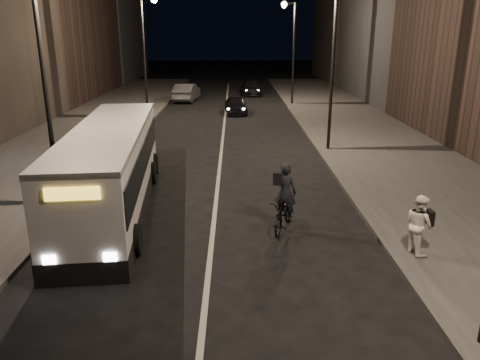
{
  "coord_description": "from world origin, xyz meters",
  "views": [
    {
      "loc": [
        0.7,
        -11.81,
        6.06
      ],
      "look_at": [
        0.87,
        2.43,
        1.5
      ],
      "focal_mm": 35.0,
      "sensor_mm": 36.0,
      "label": 1
    }
  ],
  "objects_px": {
    "cyclist_on_bicycle": "(284,208)",
    "car_far": "(251,88)",
    "streetlight_right_mid": "(328,46)",
    "city_bus": "(111,165)",
    "streetlight_right_far": "(291,40)",
    "car_mid": "(186,92)",
    "streetlight_left_far": "(147,41)",
    "car_near": "(236,105)",
    "streetlight_left_near": "(49,53)",
    "pedestrian_woman": "(419,224)"
  },
  "relations": [
    {
      "from": "cyclist_on_bicycle",
      "to": "pedestrian_woman",
      "type": "bearing_deg",
      "value": -9.74
    },
    {
      "from": "pedestrian_woman",
      "to": "streetlight_left_far",
      "type": "bearing_deg",
      "value": 9.25
    },
    {
      "from": "streetlight_left_near",
      "to": "pedestrian_woman",
      "type": "distance_m",
      "value": 12.58
    },
    {
      "from": "streetlight_right_far",
      "to": "city_bus",
      "type": "distance_m",
      "value": 25.97
    },
    {
      "from": "streetlight_right_mid",
      "to": "city_bus",
      "type": "distance_m",
      "value": 12.63
    },
    {
      "from": "streetlight_right_mid",
      "to": "streetlight_left_far",
      "type": "distance_m",
      "value": 14.62
    },
    {
      "from": "car_mid",
      "to": "streetlight_right_mid",
      "type": "bearing_deg",
      "value": 122.0
    },
    {
      "from": "cyclist_on_bicycle",
      "to": "streetlight_right_far",
      "type": "bearing_deg",
      "value": 102.81
    },
    {
      "from": "pedestrian_woman",
      "to": "car_far",
      "type": "bearing_deg",
      "value": -11.94
    },
    {
      "from": "streetlight_right_mid",
      "to": "car_mid",
      "type": "distance_m",
      "value": 21.09
    },
    {
      "from": "streetlight_left_near",
      "to": "car_near",
      "type": "bearing_deg",
      "value": 72.92
    },
    {
      "from": "pedestrian_woman",
      "to": "car_near",
      "type": "distance_m",
      "value": 24.52
    },
    {
      "from": "car_near",
      "to": "streetlight_right_mid",
      "type": "bearing_deg",
      "value": -75.19
    },
    {
      "from": "city_bus",
      "to": "car_far",
      "type": "bearing_deg",
      "value": 73.67
    },
    {
      "from": "streetlight_right_mid",
      "to": "streetlight_right_far",
      "type": "relative_size",
      "value": 1.0
    },
    {
      "from": "pedestrian_woman",
      "to": "car_near",
      "type": "bearing_deg",
      "value": -5.77
    },
    {
      "from": "streetlight_right_far",
      "to": "cyclist_on_bicycle",
      "type": "height_order",
      "value": "streetlight_right_far"
    },
    {
      "from": "streetlight_right_mid",
      "to": "cyclist_on_bicycle",
      "type": "xyz_separation_m",
      "value": [
        -3.08,
        -10.11,
        -4.61
      ]
    },
    {
      "from": "streetlight_right_mid",
      "to": "car_mid",
      "type": "height_order",
      "value": "streetlight_right_mid"
    },
    {
      "from": "streetlight_left_far",
      "to": "car_mid",
      "type": "relative_size",
      "value": 1.7
    },
    {
      "from": "pedestrian_woman",
      "to": "car_far",
      "type": "distance_m",
      "value": 35.14
    },
    {
      "from": "city_bus",
      "to": "car_mid",
      "type": "relative_size",
      "value": 2.31
    },
    {
      "from": "city_bus",
      "to": "car_far",
      "type": "xyz_separation_m",
      "value": [
        5.99,
        31.01,
        -0.92
      ]
    },
    {
      "from": "city_bus",
      "to": "car_mid",
      "type": "height_order",
      "value": "city_bus"
    },
    {
      "from": "streetlight_right_far",
      "to": "cyclist_on_bicycle",
      "type": "xyz_separation_m",
      "value": [
        -3.08,
        -26.11,
        -4.61
      ]
    },
    {
      "from": "car_near",
      "to": "streetlight_left_far",
      "type": "bearing_deg",
      "value": -168.29
    },
    {
      "from": "streetlight_right_mid",
      "to": "streetlight_right_far",
      "type": "xyz_separation_m",
      "value": [
        0.0,
        16.0,
        0.0
      ]
    },
    {
      "from": "streetlight_left_far",
      "to": "city_bus",
      "type": "distance_m",
      "value": 18.56
    },
    {
      "from": "city_bus",
      "to": "car_mid",
      "type": "bearing_deg",
      "value": 84.61
    },
    {
      "from": "streetlight_left_near",
      "to": "car_mid",
      "type": "bearing_deg",
      "value": 86.27
    },
    {
      "from": "streetlight_left_near",
      "to": "car_near",
      "type": "xyz_separation_m",
      "value": [
        6.13,
        19.95,
        -4.73
      ]
    },
    {
      "from": "streetlight_left_near",
      "to": "pedestrian_woman",
      "type": "relative_size",
      "value": 4.8
    },
    {
      "from": "car_mid",
      "to": "streetlight_left_far",
      "type": "bearing_deg",
      "value": 84.84
    },
    {
      "from": "car_mid",
      "to": "city_bus",
      "type": "bearing_deg",
      "value": 96.29
    },
    {
      "from": "city_bus",
      "to": "cyclist_on_bicycle",
      "type": "relative_size",
      "value": 4.87
    },
    {
      "from": "cyclist_on_bicycle",
      "to": "car_far",
      "type": "xyz_separation_m",
      "value": [
        0.14,
        33.03,
        -0.08
      ]
    },
    {
      "from": "streetlight_left_far",
      "to": "car_near",
      "type": "relative_size",
      "value": 2.17
    },
    {
      "from": "streetlight_left_far",
      "to": "cyclist_on_bicycle",
      "type": "bearing_deg",
      "value": -69.32
    },
    {
      "from": "streetlight_right_far",
      "to": "car_mid",
      "type": "xyz_separation_m",
      "value": [
        -8.93,
        2.55,
        -4.57
      ]
    },
    {
      "from": "streetlight_right_far",
      "to": "pedestrian_woman",
      "type": "xyz_separation_m",
      "value": [
        0.41,
        -28.06,
        -4.36
      ]
    },
    {
      "from": "cyclist_on_bicycle",
      "to": "streetlight_right_mid",
      "type": "bearing_deg",
      "value": 92.6
    },
    {
      "from": "streetlight_right_mid",
      "to": "car_far",
      "type": "distance_m",
      "value": 23.58
    },
    {
      "from": "streetlight_left_near",
      "to": "city_bus",
      "type": "relative_size",
      "value": 0.74
    },
    {
      "from": "city_bus",
      "to": "car_mid",
      "type": "xyz_separation_m",
      "value": [
        -0.0,
        26.64,
        -0.81
      ]
    },
    {
      "from": "streetlight_right_mid",
      "to": "streetlight_right_far",
      "type": "distance_m",
      "value": 16.0
    },
    {
      "from": "streetlight_right_mid",
      "to": "streetlight_left_near",
      "type": "height_order",
      "value": "same"
    },
    {
      "from": "streetlight_left_far",
      "to": "car_near",
      "type": "distance_m",
      "value": 7.98
    },
    {
      "from": "city_bus",
      "to": "car_near",
      "type": "relative_size",
      "value": 2.95
    },
    {
      "from": "streetlight_right_far",
      "to": "cyclist_on_bicycle",
      "type": "relative_size",
      "value": 3.59
    },
    {
      "from": "pedestrian_woman",
      "to": "streetlight_right_far",
      "type": "bearing_deg",
      "value": -16.56
    }
  ]
}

